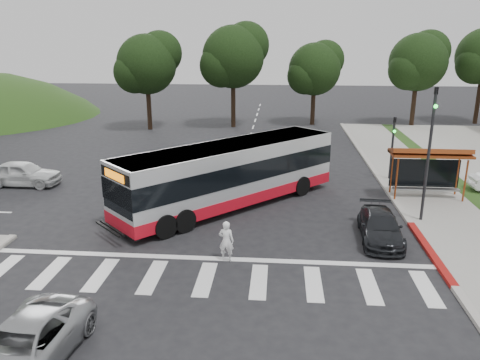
# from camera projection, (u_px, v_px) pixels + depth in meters

# --- Properties ---
(ground) EXTENTS (140.00, 140.00, 0.00)m
(ground) POSITION_uv_depth(u_px,v_px,m) (222.00, 227.00, 22.16)
(ground) COLOR black
(ground) RESTS_ON ground
(sidewalk_east) EXTENTS (4.00, 40.00, 0.12)m
(sidewalk_east) POSITION_uv_depth(u_px,v_px,m) (414.00, 182.00, 28.87)
(sidewalk_east) COLOR gray
(sidewalk_east) RESTS_ON ground
(curb_east) EXTENTS (0.30, 40.00, 0.15)m
(curb_east) POSITION_uv_depth(u_px,v_px,m) (381.00, 181.00, 29.03)
(curb_east) COLOR #9E9991
(curb_east) RESTS_ON ground
(curb_east_red) EXTENTS (0.32, 6.00, 0.15)m
(curb_east_red) POSITION_uv_depth(u_px,v_px,m) (430.00, 251.00, 19.50)
(curb_east_red) COLOR maroon
(curb_east_red) RESTS_ON ground
(crosswalk_ladder) EXTENTS (18.00, 2.60, 0.01)m
(crosswalk_ladder) POSITION_uv_depth(u_px,v_px,m) (205.00, 279.00, 17.39)
(crosswalk_ladder) COLOR silver
(crosswalk_ladder) RESTS_ON ground
(bus_shelter) EXTENTS (4.20, 1.60, 2.86)m
(bus_shelter) POSITION_uv_depth(u_px,v_px,m) (429.00, 157.00, 25.46)
(bus_shelter) COLOR #8B3A17
(bus_shelter) RESTS_ON sidewalk_east
(traffic_signal_ne_tall) EXTENTS (0.18, 0.37, 6.50)m
(traffic_signal_ne_tall) POSITION_uv_depth(u_px,v_px,m) (430.00, 144.00, 21.67)
(traffic_signal_ne_tall) COLOR black
(traffic_signal_ne_tall) RESTS_ON ground
(traffic_signal_ne_short) EXTENTS (0.18, 0.37, 4.00)m
(traffic_signal_ne_short) POSITION_uv_depth(u_px,v_px,m) (393.00, 142.00, 28.75)
(traffic_signal_ne_short) COLOR black
(traffic_signal_ne_short) RESTS_ON ground
(tree_ne_a) EXTENTS (6.16, 5.74, 9.30)m
(tree_ne_a) POSITION_uv_depth(u_px,v_px,m) (419.00, 61.00, 45.74)
(tree_ne_a) COLOR black
(tree_ne_a) RESTS_ON parking_lot
(tree_north_a) EXTENTS (6.60, 6.15, 10.17)m
(tree_north_a) POSITION_uv_depth(u_px,v_px,m) (234.00, 56.00, 45.13)
(tree_north_a) COLOR black
(tree_north_a) RESTS_ON ground
(tree_north_b) EXTENTS (5.72, 5.33, 8.43)m
(tree_north_b) POSITION_uv_depth(u_px,v_px,m) (315.00, 68.00, 46.75)
(tree_north_b) COLOR black
(tree_north_b) RESTS_ON ground
(tree_north_c) EXTENTS (6.16, 5.74, 9.30)m
(tree_north_c) POSITION_uv_depth(u_px,v_px,m) (148.00, 63.00, 44.05)
(tree_north_c) COLOR black
(tree_north_c) RESTS_ON ground
(transit_bus) EXTENTS (11.02, 11.24, 3.34)m
(transit_bus) POSITION_uv_depth(u_px,v_px,m) (230.00, 176.00, 24.51)
(transit_bus) COLOR silver
(transit_bus) RESTS_ON ground
(pedestrian) EXTENTS (0.67, 0.49, 1.69)m
(pedestrian) POSITION_uv_depth(u_px,v_px,m) (226.00, 241.00, 18.62)
(pedestrian) COLOR white
(pedestrian) RESTS_ON ground
(dark_sedan) EXTENTS (1.97, 4.32, 1.23)m
(dark_sedan) POSITION_uv_depth(u_px,v_px,m) (380.00, 227.00, 20.63)
(dark_sedan) COLOR black
(dark_sedan) RESTS_ON ground
(silver_suv_south) EXTENTS (2.60, 4.99, 1.34)m
(silver_suv_south) POSITION_uv_depth(u_px,v_px,m) (22.00, 347.00, 12.51)
(silver_suv_south) COLOR #A4A6A9
(silver_suv_south) RESTS_ON ground
(west_car_white) EXTENTS (4.46, 1.81, 1.51)m
(west_car_white) POSITION_uv_depth(u_px,v_px,m) (23.00, 173.00, 28.21)
(west_car_white) COLOR silver
(west_car_white) RESTS_ON ground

